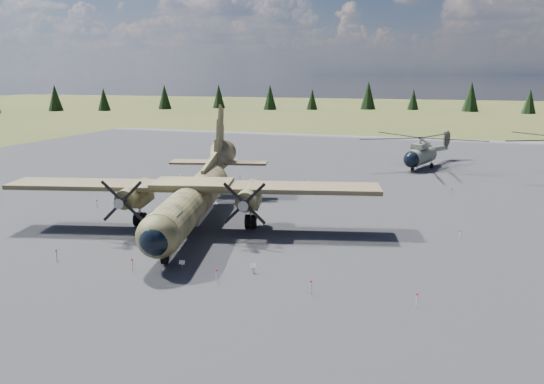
% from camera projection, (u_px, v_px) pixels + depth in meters
% --- Properties ---
extents(ground, '(500.00, 500.00, 0.00)m').
position_uv_depth(ground, '(259.00, 223.00, 46.02)').
color(ground, brown).
rests_on(ground, ground).
extents(apron, '(120.00, 120.00, 0.04)m').
position_uv_depth(apron, '(290.00, 198.00, 55.30)').
color(apron, '#5B5A5F').
rests_on(apron, ground).
extents(transport_plane, '(30.55, 27.37, 10.12)m').
position_uv_depth(transport_plane, '(196.00, 192.00, 44.78)').
color(transport_plane, '#3D3F22').
rests_on(transport_plane, ground).
extents(helicopter_near, '(21.63, 21.87, 4.37)m').
position_uv_depth(helicopter_near, '(421.00, 146.00, 72.11)').
color(helicopter_near, gray).
rests_on(helicopter_near, ground).
extents(info_placard_left, '(0.40, 0.20, 0.61)m').
position_uv_depth(info_placard_left, '(182.00, 263.00, 34.99)').
color(info_placard_left, gray).
rests_on(info_placard_left, ground).
extents(info_placard_right, '(0.47, 0.24, 0.71)m').
position_uv_depth(info_placard_right, '(253.00, 267.00, 34.20)').
color(info_placard_right, gray).
rests_on(info_placard_right, ground).
extents(barrier_fence, '(33.12, 29.62, 0.85)m').
position_uv_depth(barrier_fence, '(253.00, 217.00, 45.98)').
color(barrier_fence, silver).
rests_on(barrier_fence, ground).
extents(treeline, '(330.42, 323.14, 10.93)m').
position_uv_depth(treeline, '(227.00, 176.00, 41.05)').
color(treeline, black).
rests_on(treeline, ground).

